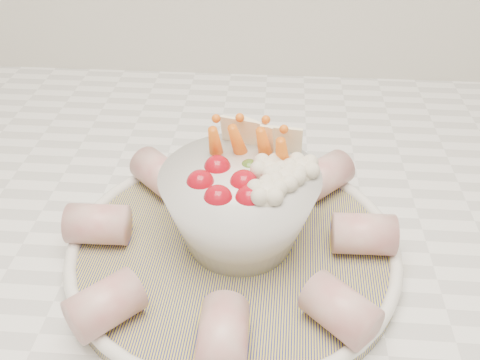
{
  "coord_description": "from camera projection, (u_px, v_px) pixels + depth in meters",
  "views": [
    {
      "loc": [
        -0.04,
        0.98,
        1.28
      ],
      "look_at": [
        -0.07,
        1.35,
        1.0
      ],
      "focal_mm": 40.0,
      "sensor_mm": 36.0,
      "label": 1
    }
  ],
  "objects": [
    {
      "name": "cured_meat_rolls",
      "position": [
        232.0,
        229.0,
        0.49
      ],
      "size": [
        0.3,
        0.31,
        0.04
      ],
      "color": "#B85454",
      "rests_on": "serving_platter"
    },
    {
      "name": "serving_platter",
      "position": [
        234.0,
        248.0,
        0.51
      ],
      "size": [
        0.32,
        0.32,
        0.02
      ],
      "color": "navy",
      "rests_on": "kitchen_counter"
    },
    {
      "name": "veggie_bowl",
      "position": [
        242.0,
        204.0,
        0.48
      ],
      "size": [
        0.14,
        0.14,
        0.11
      ],
      "color": "silver",
      "rests_on": "serving_platter"
    }
  ]
}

